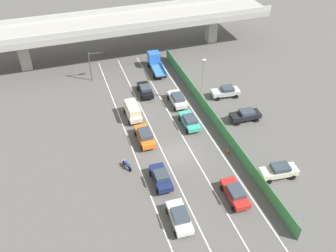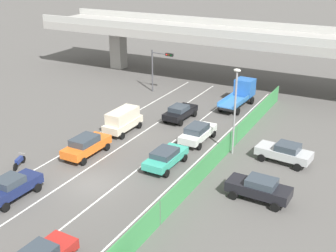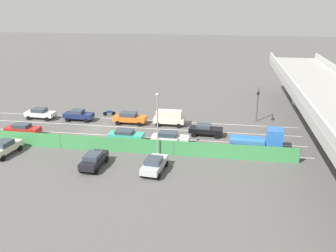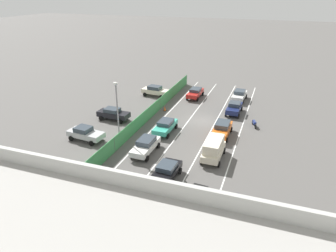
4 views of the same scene
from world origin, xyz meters
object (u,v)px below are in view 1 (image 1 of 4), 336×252
object	(u,v)px
car_hatchback_white	(177,99)
traffic_light	(96,60)
street_lamp	(203,77)
car_sedan_white	(180,217)
parked_sedan_dark	(245,115)
car_sedan_red	(235,193)
car_sedan_black	(145,90)
parked_sedan_cream	(279,171)
car_taxi_teal	(190,121)
parked_wagon_silver	(226,91)
motorcycle	(127,165)
flatbed_truck_blue	(155,62)
car_taxi_orange	(145,136)
traffic_cone	(228,151)
car_sedan_navy	(161,177)
car_van_cream	(133,110)

from	to	relation	value
car_hatchback_white	traffic_light	xyz separation A→B (m)	(-10.15, 11.11, 2.72)
car_hatchback_white	street_lamp	bearing A→B (deg)	-12.87
car_sedan_white	parked_sedan_dark	xyz separation A→B (m)	(15.03, 13.93, 0.02)
car_sedan_red	traffic_light	xyz separation A→B (m)	(-9.91, 30.88, 2.76)
car_sedan_black	car_sedan_white	bearing A→B (deg)	-97.60
parked_sedan_cream	parked_sedan_dark	bearing A→B (deg)	81.97
car_taxi_teal	parked_wagon_silver	size ratio (longest dim) A/B	0.99
car_sedan_white	motorcycle	distance (m)	10.31
car_sedan_white	flatbed_truck_blue	xyz separation A→B (m)	(7.24, 32.46, 0.49)
car_taxi_orange	traffic_cone	world-z (taller)	car_taxi_orange
car_sedan_black	traffic_cone	xyz separation A→B (m)	(6.26, -16.70, -0.54)
traffic_light	traffic_cone	bearing A→B (deg)	-62.05
street_lamp	car_sedan_navy	bearing A→B (deg)	-127.93
parked_sedan_cream	car_taxi_orange	bearing A→B (deg)	139.54
street_lamp	motorcycle	bearing A→B (deg)	-143.85
parked_sedan_cream	car_taxi_teal	bearing A→B (deg)	116.95
car_taxi_teal	traffic_light	xyz separation A→B (m)	(-9.96, 16.79, 2.77)
car_sedan_navy	parked_sedan_cream	distance (m)	13.97
car_sedan_black	parked_sedan_dark	xyz separation A→B (m)	(11.68, -11.13, 0.05)
car_sedan_white	motorcycle	bearing A→B (deg)	108.67
motorcycle	traffic_cone	distance (m)	12.98
car_sedan_navy	street_lamp	distance (m)	18.16
car_taxi_teal	parked_sedan_cream	bearing A→B (deg)	-63.05
car_taxi_teal	traffic_cone	world-z (taller)	car_taxi_teal
car_hatchback_white	car_van_cream	bearing A→B (deg)	-170.32
car_van_cream	traffic_light	bearing A→B (deg)	103.42
car_sedan_white	traffic_light	bearing A→B (deg)	95.26
car_sedan_white	car_hatchback_white	distance (m)	22.12
car_van_cream	parked_sedan_cream	distance (m)	21.73
car_sedan_black	car_sedan_red	size ratio (longest dim) A/B	0.98
car_taxi_orange	street_lamp	world-z (taller)	street_lamp
flatbed_truck_blue	traffic_cone	distance (m)	24.24
parked_sedan_cream	traffic_light	bearing A→B (deg)	119.11
motorcycle	parked_sedan_cream	world-z (taller)	parked_sedan_cream
parked_sedan_cream	motorcycle	bearing A→B (deg)	156.86
car_taxi_orange	car_hatchback_white	bearing A→B (deg)	44.83
traffic_light	car_sedan_red	bearing A→B (deg)	-72.21
car_taxi_orange	car_sedan_red	bearing A→B (deg)	-62.00
car_sedan_white	parked_sedan_cream	world-z (taller)	parked_sedan_cream
car_sedan_white	traffic_light	distance (m)	32.27
car_hatchback_white	car_sedan_white	bearing A→B (deg)	-109.02
car_sedan_white	car_taxi_orange	bearing A→B (deg)	89.30
car_hatchback_white	car_sedan_red	bearing A→B (deg)	-90.72
traffic_light	street_lamp	xyz separation A→B (m)	(13.78, -11.94, 0.84)
parked_sedan_dark	traffic_cone	distance (m)	7.79
car_sedan_navy	car_sedan_white	world-z (taller)	car_sedan_navy
parked_wagon_silver	traffic_light	size ratio (longest dim) A/B	0.89
parked_wagon_silver	parked_sedan_dark	bearing A→B (deg)	-90.69
motorcycle	parked_sedan_dark	xyz separation A→B (m)	(18.32, 4.17, 0.46)
car_taxi_orange	car_sedan_white	world-z (taller)	car_taxi_orange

